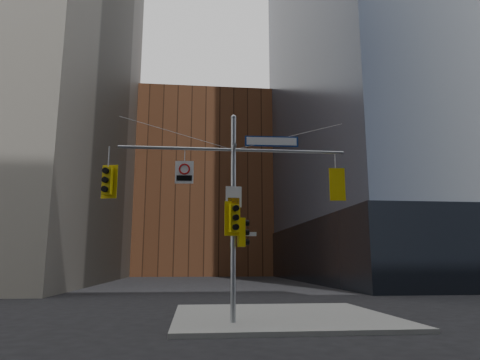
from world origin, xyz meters
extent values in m
plane|color=black|center=(0.00, 0.00, 0.00)|extent=(160.00, 160.00, 0.00)
cube|color=gray|center=(2.00, 4.00, 0.07)|extent=(8.00, 8.00, 0.15)
cube|color=black|center=(28.00, 32.00, 3.00)|extent=(36.40, 36.40, 6.00)
cube|color=brown|center=(0.00, 58.00, 14.00)|extent=(26.00, 20.00, 28.00)
cylinder|color=#919499|center=(0.00, 2.00, 3.60)|extent=(0.18, 0.18, 7.20)
sphere|color=#919499|center=(0.00, 2.00, 7.20)|extent=(0.20, 0.20, 0.20)
cylinder|color=#919499|center=(-2.00, 2.00, 6.00)|extent=(4.00, 0.11, 0.11)
cylinder|color=#919499|center=(2.00, 2.00, 6.00)|extent=(4.00, 0.11, 0.11)
cylinder|color=#919499|center=(0.00, 1.65, 6.00)|extent=(0.10, 0.70, 0.10)
cylinder|color=#919499|center=(-2.00, 2.00, 6.55)|extent=(4.00, 0.02, 1.12)
cylinder|color=#919499|center=(2.00, 2.00, 6.55)|extent=(4.00, 0.02, 1.12)
cube|color=#D5B90B|center=(-4.28, 2.00, 4.80)|extent=(0.35, 0.28, 0.94)
cube|color=#D5B90B|center=(-4.24, 2.16, 4.80)|extent=(0.54, 0.17, 1.16)
cylinder|color=black|center=(-4.32, 1.83, 5.11)|extent=(0.22, 0.19, 0.20)
cylinder|color=black|center=(-4.30, 1.90, 5.11)|extent=(0.17, 0.06, 0.17)
cylinder|color=black|center=(-4.32, 1.83, 4.80)|extent=(0.22, 0.19, 0.20)
cylinder|color=black|center=(-4.30, 1.90, 4.80)|extent=(0.17, 0.06, 0.17)
cylinder|color=black|center=(-4.32, 1.83, 4.49)|extent=(0.22, 0.19, 0.20)
cylinder|color=#0CE559|center=(-4.30, 1.90, 4.49)|extent=(0.17, 0.06, 0.17)
cube|color=#D5B90B|center=(3.69, 2.00, 4.80)|extent=(0.32, 0.24, 0.94)
cube|color=#D5B90B|center=(3.68, 1.84, 4.80)|extent=(0.56, 0.07, 1.17)
cylinder|color=black|center=(3.70, 2.18, 5.11)|extent=(0.21, 0.16, 0.20)
cylinder|color=black|center=(3.70, 2.11, 5.11)|extent=(0.17, 0.03, 0.17)
cylinder|color=black|center=(3.70, 2.18, 4.80)|extent=(0.21, 0.16, 0.20)
cylinder|color=black|center=(3.70, 2.11, 4.80)|extent=(0.17, 0.03, 0.17)
cylinder|color=black|center=(3.70, 2.18, 4.49)|extent=(0.21, 0.16, 0.20)
cylinder|color=black|center=(3.70, 2.11, 4.49)|extent=(0.17, 0.03, 0.17)
cube|color=#D5B90B|center=(0.28, 2.00, 3.09)|extent=(0.26, 0.34, 0.98)
cylinder|color=black|center=(0.47, 2.02, 3.42)|extent=(0.17, 0.22, 0.21)
cylinder|color=black|center=(0.39, 2.01, 3.42)|extent=(0.04, 0.18, 0.18)
cylinder|color=black|center=(0.47, 2.02, 3.09)|extent=(0.17, 0.22, 0.21)
cylinder|color=black|center=(0.39, 2.01, 3.09)|extent=(0.04, 0.18, 0.18)
cylinder|color=black|center=(0.47, 2.02, 2.77)|extent=(0.17, 0.22, 0.21)
cylinder|color=black|center=(0.39, 2.01, 2.77)|extent=(0.04, 0.18, 0.18)
cube|color=#D5B90B|center=(0.00, 1.72, 3.55)|extent=(0.35, 0.29, 0.95)
cube|color=#D5B90B|center=(-0.04, 1.88, 3.55)|extent=(0.55, 0.18, 1.17)
cylinder|color=black|center=(0.05, 1.55, 3.87)|extent=(0.23, 0.19, 0.20)
cylinder|color=black|center=(0.03, 1.62, 3.87)|extent=(0.17, 0.06, 0.17)
cylinder|color=black|center=(0.05, 1.55, 3.55)|extent=(0.23, 0.19, 0.20)
cylinder|color=black|center=(0.03, 1.62, 3.55)|extent=(0.17, 0.06, 0.17)
cylinder|color=black|center=(0.05, 1.55, 3.24)|extent=(0.23, 0.19, 0.20)
cylinder|color=black|center=(0.03, 1.62, 3.24)|extent=(0.17, 0.06, 0.17)
cube|color=navy|center=(1.37, 2.00, 6.35)|extent=(1.92, 0.11, 0.37)
cube|color=silver|center=(1.37, 1.98, 6.35)|extent=(1.81, 0.07, 0.29)
cube|color=silver|center=(-1.70, 1.98, 5.15)|extent=(0.63, 0.07, 0.79)
torus|color=#B20A0A|center=(-1.70, 1.96, 5.26)|extent=(0.39, 0.07, 0.39)
cube|color=black|center=(-1.70, 1.96, 4.94)|extent=(0.53, 0.04, 0.19)
cube|color=silver|center=(0.00, 1.88, 4.30)|extent=(0.55, 0.07, 0.72)
cube|color=#D88C00|center=(0.00, 1.86, 4.10)|extent=(0.40, 0.04, 0.32)
cube|color=silver|center=(0.45, 2.00, 3.04)|extent=(0.70, 0.09, 0.14)
cube|color=#145926|center=(0.00, 2.45, 2.71)|extent=(0.07, 0.80, 0.16)
camera|label=1|loc=(-1.31, -12.59, 2.13)|focal=32.00mm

